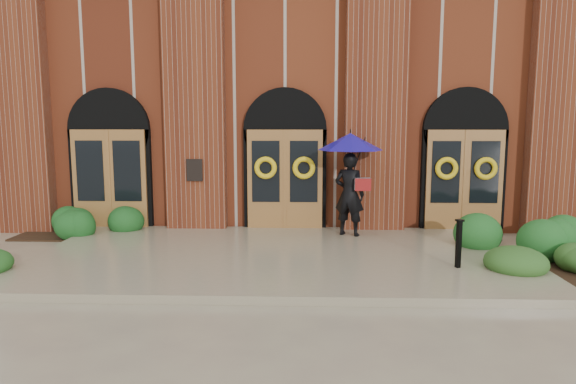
{
  "coord_description": "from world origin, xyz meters",
  "views": [
    {
      "loc": [
        0.52,
        -10.19,
        2.88
      ],
      "look_at": [
        0.14,
        1.0,
        1.31
      ],
      "focal_mm": 32.0,
      "sensor_mm": 36.0,
      "label": 1
    }
  ],
  "objects_px": {
    "metal_post": "(459,242)",
    "hedge_wall_left": "(76,223)",
    "hedge_wall_right": "(551,238)",
    "man_with_umbrella": "(350,164)"
  },
  "relations": [
    {
      "from": "man_with_umbrella",
      "to": "hedge_wall_left",
      "type": "relative_size",
      "value": 0.91
    },
    {
      "from": "man_with_umbrella",
      "to": "hedge_wall_right",
      "type": "bearing_deg",
      "value": -175.02
    },
    {
      "from": "man_with_umbrella",
      "to": "hedge_wall_left",
      "type": "distance_m",
      "value": 6.94
    },
    {
      "from": "metal_post",
      "to": "hedge_wall_left",
      "type": "xyz_separation_m",
      "value": [
        -8.58,
        2.98,
        -0.29
      ]
    },
    {
      "from": "man_with_umbrella",
      "to": "metal_post",
      "type": "bearing_deg",
      "value": 146.99
    },
    {
      "from": "man_with_umbrella",
      "to": "hedge_wall_left",
      "type": "height_order",
      "value": "man_with_umbrella"
    },
    {
      "from": "hedge_wall_left",
      "to": "hedge_wall_right",
      "type": "distance_m",
      "value": 11.04
    },
    {
      "from": "man_with_umbrella",
      "to": "metal_post",
      "type": "relative_size",
      "value": 2.66
    },
    {
      "from": "metal_post",
      "to": "hedge_wall_right",
      "type": "height_order",
      "value": "metal_post"
    },
    {
      "from": "metal_post",
      "to": "man_with_umbrella",
      "type": "bearing_deg",
      "value": 124.03
    }
  ]
}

